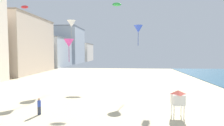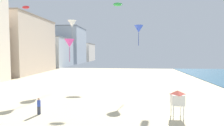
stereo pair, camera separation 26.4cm
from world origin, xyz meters
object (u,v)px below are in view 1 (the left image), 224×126
Objects in this scene: kite_white_delta at (71,24)px; kite_green_parafoil at (117,4)px; kite_flyer at (39,105)px; kite_red_parafoil at (25,7)px; kite_magenta_delta at (69,43)px; lifeguard_stand at (178,98)px; kite_blue_delta at (138,29)px.

kite_green_parafoil is at bearing 62.65° from kite_white_delta.
kite_red_parafoil is (-9.72, 14.91, 13.21)m from kite_flyer.
kite_flyer is 0.78× the size of kite_green_parafoil.
kite_flyer is at bearing -56.91° from kite_red_parafoil.
lifeguard_stand is at bearing -41.16° from kite_magenta_delta.
kite_flyer is 14.63m from kite_magenta_delta.
kite_white_delta is 10.29m from kite_red_parafoil.
kite_white_delta is 0.80× the size of kite_magenta_delta.
kite_white_delta reaches higher than kite_blue_delta.
kite_white_delta is at bearing -117.35° from kite_green_parafoil.
kite_white_delta is 15.83m from kite_green_parafoil.
kite_red_parafoil is 11.00m from kite_magenta_delta.
kite_green_parafoil is 15.84m from kite_blue_delta.
kite_green_parafoil is at bearing -146.58° from kite_flyer.
kite_magenta_delta is at bearing 138.72° from lifeguard_stand.
kite_magenta_delta is (-11.40, 1.30, -2.08)m from kite_blue_delta.
kite_red_parafoil reaches higher than lifeguard_stand.
kite_flyer is 0.52× the size of kite_blue_delta.
kite_flyer is 22.17m from kite_red_parafoil.
lifeguard_stand reaches higher than kite_flyer.
kite_green_parafoil is at bearing 32.71° from kite_red_parafoil.
kite_green_parafoil is (6.69, 12.92, 6.24)m from kite_white_delta.
kite_flyer is at bearing -178.41° from lifeguard_stand.
kite_white_delta is at bearing 176.94° from kite_blue_delta.
kite_red_parafoil reaches higher than kite_white_delta.
kite_magenta_delta reaches higher than lifeguard_stand.
lifeguard_stand is 19.97m from kite_magenta_delta.
kite_white_delta reaches higher than lifeguard_stand.
kite_flyer is 1.19× the size of kite_red_parafoil.
kite_white_delta reaches higher than kite_magenta_delta.
lifeguard_stand is at bearing -32.25° from kite_red_parafoil.
kite_red_parafoil is at bearing 167.40° from kite_magenta_delta.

